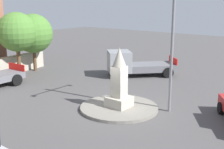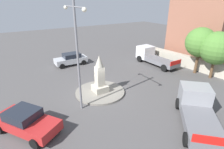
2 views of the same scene
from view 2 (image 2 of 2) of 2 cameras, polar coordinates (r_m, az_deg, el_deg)
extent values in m
plane|color=#4F4C4C|center=(16.50, -3.80, -5.77)|extent=(80.00, 80.00, 0.00)
cylinder|color=gray|center=(16.46, -3.81, -5.52)|extent=(4.45, 4.45, 0.17)
cube|color=#B2AA99|center=(16.29, -3.84, -4.37)|extent=(1.23, 1.23, 0.58)
cube|color=#B2AA99|center=(15.78, -3.95, -0.58)|extent=(0.70, 0.70, 1.77)
cone|color=#B2AA99|center=(15.28, -4.10, 4.24)|extent=(0.77, 0.77, 1.03)
cylinder|color=slate|center=(12.78, -10.76, 4.56)|extent=(0.16, 0.16, 7.95)
cylinder|color=slate|center=(11.40, -10.54, 20.31)|extent=(1.61, 0.08, 0.08)
cylinder|color=slate|center=(12.92, -13.37, 20.37)|extent=(1.61, 0.08, 0.08)
sphere|color=#F2EACC|center=(10.66, -8.80, 19.71)|extent=(0.28, 0.28, 0.28)
sphere|color=#F2EACC|center=(13.69, -14.50, 19.97)|extent=(0.28, 0.28, 0.28)
cube|color=#B22323|center=(13.00, -25.46, -13.73)|extent=(4.59, 3.91, 0.65)
cube|color=#1E232D|center=(12.81, -26.55, -11.24)|extent=(2.48, 2.42, 0.55)
cylinder|color=black|center=(12.70, -17.45, -15.10)|extent=(0.65, 0.54, 0.64)
cylinder|color=black|center=(11.79, -23.43, -19.55)|extent=(0.65, 0.54, 0.64)
cylinder|color=black|center=(14.65, -26.60, -11.09)|extent=(0.65, 0.54, 0.64)
cube|color=#B7BABF|center=(23.69, -12.97, 4.51)|extent=(1.70, 4.00, 0.65)
cube|color=#1E232D|center=(23.55, -12.75, 5.95)|extent=(1.56, 2.08, 0.54)
cylinder|color=black|center=(22.66, -15.52, 2.52)|extent=(0.22, 0.64, 0.64)
cylinder|color=black|center=(24.20, -16.68, 3.70)|extent=(0.22, 0.64, 0.64)
cylinder|color=black|center=(23.49, -9.00, 3.82)|extent=(0.22, 0.64, 0.64)
cylinder|color=black|center=(24.98, -10.51, 4.89)|extent=(0.22, 0.64, 0.64)
cube|color=silver|center=(24.99, 10.58, 7.07)|extent=(1.77, 2.01, 1.61)
cube|color=slate|center=(23.26, 15.48, 3.93)|extent=(4.26, 2.12, 0.46)
cube|color=red|center=(21.92, 19.63, 3.57)|extent=(0.14, 1.86, 0.50)
cylinder|color=black|center=(24.60, 8.78, 4.97)|extent=(0.85, 0.32, 0.84)
cylinder|color=black|center=(25.90, 11.97, 5.66)|extent=(0.85, 0.32, 0.84)
cylinder|color=black|center=(21.87, 16.21, 1.99)|extent=(0.85, 0.32, 0.84)
cylinder|color=black|center=(23.33, 19.32, 2.90)|extent=(0.85, 0.32, 0.84)
cube|color=gray|center=(14.70, 24.76, -6.36)|extent=(2.69, 2.70, 1.66)
cube|color=slate|center=(12.75, 26.68, -14.46)|extent=(4.10, 4.05, 0.55)
cube|color=red|center=(11.07, 29.31, -17.87)|extent=(1.41, 1.47, 0.50)
cylinder|color=black|center=(14.99, 20.28, -8.69)|extent=(0.80, 0.78, 0.84)
cylinder|color=black|center=(15.46, 27.92, -9.06)|extent=(0.80, 0.78, 0.84)
cylinder|color=black|center=(11.84, 22.57, -18.56)|extent=(0.80, 0.78, 0.84)
cube|color=#B2AA99|center=(24.70, 20.69, 4.52)|extent=(12.39, 2.01, 1.42)
cube|color=#935B47|center=(27.98, 27.55, 15.03)|extent=(7.85, 7.32, 10.47)
cylinder|color=brown|center=(21.84, 29.21, 1.63)|extent=(0.29, 0.29, 2.10)
sphere|color=#4C7F33|center=(21.24, 30.37, 7.23)|extent=(3.37, 3.37, 3.37)
cylinder|color=brown|center=(22.46, 25.29, 3.38)|extent=(0.32, 0.32, 2.44)
sphere|color=#4C7F33|center=(21.88, 26.33, 9.15)|extent=(3.21, 3.21, 3.21)
camera|label=1|loc=(26.28, -39.84, 13.83)|focal=48.73mm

